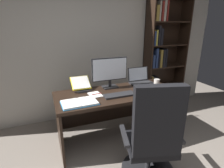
{
  "coord_description": "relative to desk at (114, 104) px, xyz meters",
  "views": [
    {
      "loc": [
        -0.81,
        -0.71,
        1.63
      ],
      "look_at": [
        -0.0,
        1.35,
        0.89
      ],
      "focal_mm": 28.63,
      "sensor_mm": 36.0,
      "label": 1
    }
  ],
  "objects": [
    {
      "name": "reading_stand_with_book",
      "position": [
        -0.43,
        0.22,
        0.28
      ],
      "size": [
        0.27,
        0.29,
        0.16
      ],
      "color": "#232326",
      "rests_on": "desk"
    },
    {
      "name": "monitor",
      "position": [
        -0.01,
        0.15,
        0.43
      ],
      "size": [
        0.54,
        0.16,
        0.44
      ],
      "color": "#232326",
      "rests_on": "desk"
    },
    {
      "name": "bookshelf",
      "position": [
        1.26,
        0.69,
        0.52
      ],
      "size": [
        0.83,
        0.3,
        2.11
      ],
      "color": "black",
      "rests_on": "ground"
    },
    {
      "name": "wall_back",
      "position": [
        -0.09,
        0.91,
        0.77
      ],
      "size": [
        5.1,
        0.12,
        2.62
      ],
      "primitive_type": "cube",
      "color": "#B2ADA3",
      "rests_on": "ground"
    },
    {
      "name": "laptop",
      "position": [
        0.51,
        0.15,
        0.26
      ],
      "size": [
        0.36,
        0.28,
        0.24
      ],
      "color": "#232326",
      "rests_on": "desk"
    },
    {
      "name": "office_chair",
      "position": [
        0.06,
        -0.89,
        -0.06
      ],
      "size": [
        0.69,
        0.61,
        1.13
      ],
      "rotation": [
        0.0,
        0.0,
        -0.28
      ],
      "color": "#232326",
      "rests_on": "ground"
    },
    {
      "name": "keyboard",
      "position": [
        -0.01,
        -0.2,
        0.22
      ],
      "size": [
        0.42,
        0.15,
        0.02
      ],
      "primitive_type": "cube",
      "color": "#232326",
      "rests_on": "desk"
    },
    {
      "name": "desk",
      "position": [
        0.0,
        0.0,
        0.0
      ],
      "size": [
        1.66,
        0.71,
        0.74
      ],
      "color": "black",
      "rests_on": "ground"
    },
    {
      "name": "open_binder",
      "position": [
        -0.55,
        -0.25,
        0.22
      ],
      "size": [
        0.43,
        0.29,
        0.02
      ],
      "rotation": [
        0.0,
        0.0,
        0.04
      ],
      "color": "#2D84C6",
      "rests_on": "desk"
    },
    {
      "name": "pen",
      "position": [
        -0.28,
        -0.06,
        0.22
      ],
      "size": [
        0.14,
        0.03,
        0.01
      ],
      "primitive_type": "cylinder",
      "rotation": [
        0.0,
        1.57,
        0.12
      ],
      "color": "maroon",
      "rests_on": "notepad"
    },
    {
      "name": "notepad",
      "position": [
        -0.3,
        -0.06,
        0.21
      ],
      "size": [
        0.17,
        0.22,
        0.01
      ],
      "primitive_type": "cube",
      "rotation": [
        0.0,
        0.0,
        0.1
      ],
      "color": "white",
      "rests_on": "desk"
    },
    {
      "name": "computer_mouse",
      "position": [
        0.29,
        -0.2,
        0.22
      ],
      "size": [
        0.06,
        0.1,
        0.04
      ],
      "primitive_type": "ellipsoid",
      "color": "#232326",
      "rests_on": "desk"
    },
    {
      "name": "coffee_mug",
      "position": [
        0.68,
        -0.03,
        0.25
      ],
      "size": [
        0.09,
        0.09,
        0.1
      ],
      "primitive_type": "cylinder",
      "color": "silver",
      "rests_on": "desk"
    }
  ]
}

